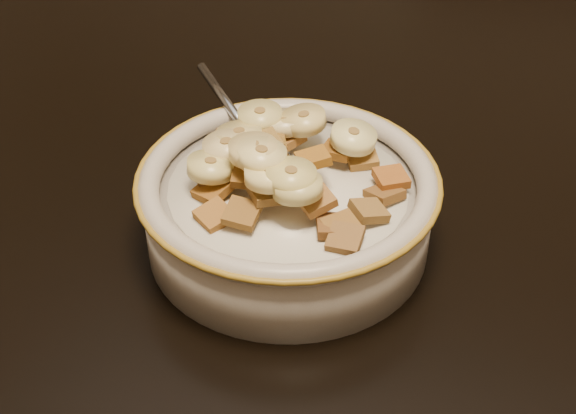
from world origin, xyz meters
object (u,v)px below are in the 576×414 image
(chair, at_px, (515,122))
(cereal_bowl, at_px, (288,215))
(table, at_px, (335,143))
(spoon, at_px, (267,159))

(chair, distance_m, cereal_bowl, 0.78)
(chair, relative_size, cereal_bowl, 4.80)
(table, distance_m, spoon, 0.15)
(spoon, bearing_deg, table, -142.14)
(table, xyz_separation_m, chair, (0.13, 0.54, -0.27))
(cereal_bowl, height_order, spoon, spoon)
(table, bearing_deg, chair, 74.71)
(cereal_bowl, bearing_deg, chair, 80.20)
(chair, xyz_separation_m, cereal_bowl, (-0.12, -0.70, 0.31))
(chair, xyz_separation_m, spoon, (-0.14, -0.68, 0.34))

